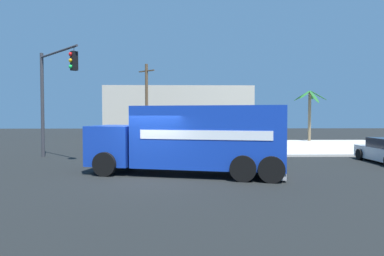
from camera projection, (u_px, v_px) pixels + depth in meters
The scene contains 7 objects.
ground_plane at pixel (150, 178), 13.81m from camera, with size 100.00×100.00×0.00m, color black.
sidewalk_corner_far at pixel (328, 146), 26.71m from camera, with size 11.88×11.88×0.14m, color beige.
delivery_truck at pixel (193, 139), 14.59m from camera, with size 8.58×4.47×2.90m.
traffic_light_primary at pixel (52, 87), 19.45m from camera, with size 3.34×3.73×6.21m.
palm_tree_far at pixel (310, 107), 31.47m from camera, with size 2.94×2.88×4.64m.
utility_pole at pixel (147, 101), 34.84m from camera, with size 1.73×1.55×7.66m.
building_backdrop at pixel (179, 111), 41.90m from camera, with size 17.25×6.00×5.88m, color beige.
Camera 1 is at (1.34, -13.77, 2.53)m, focal length 32.18 mm.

